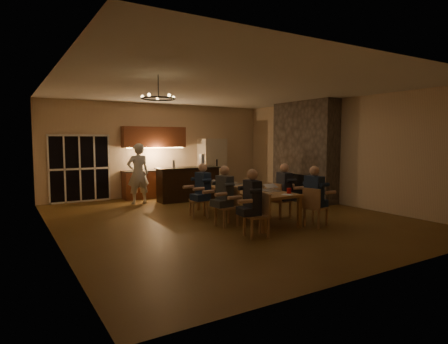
% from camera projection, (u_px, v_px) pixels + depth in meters
% --- Properties ---
extents(floor, '(9.00, 9.00, 0.00)m').
position_uv_depth(floor, '(227.00, 218.00, 9.43)').
color(floor, brown).
rests_on(floor, ground).
extents(back_wall, '(8.00, 0.04, 3.20)m').
position_uv_depth(back_wall, '(160.00, 150.00, 13.14)').
color(back_wall, beige).
rests_on(back_wall, ground).
extents(left_wall, '(0.04, 9.00, 3.20)m').
position_uv_depth(left_wall, '(51.00, 159.00, 7.22)').
color(left_wall, beige).
rests_on(left_wall, ground).
extents(right_wall, '(0.04, 9.00, 3.20)m').
position_uv_depth(right_wall, '(340.00, 152.00, 11.36)').
color(right_wall, beige).
rests_on(right_wall, ground).
extents(ceiling, '(8.00, 9.00, 0.04)m').
position_uv_depth(ceiling, '(228.00, 88.00, 9.15)').
color(ceiling, white).
rests_on(ceiling, back_wall).
extents(french_doors, '(1.86, 0.08, 2.10)m').
position_uv_depth(french_doors, '(80.00, 169.00, 11.75)').
color(french_doors, black).
rests_on(french_doors, ground).
extents(fireplace, '(0.58, 2.50, 3.20)m').
position_uv_depth(fireplace, '(304.00, 151.00, 12.22)').
color(fireplace, '#63574D').
rests_on(fireplace, ground).
extents(kitchenette, '(2.24, 0.68, 2.40)m').
position_uv_depth(kitchenette, '(155.00, 162.00, 12.75)').
color(kitchenette, brown).
rests_on(kitchenette, ground).
extents(refrigerator, '(0.90, 0.68, 2.00)m').
position_uv_depth(refrigerator, '(212.00, 166.00, 13.86)').
color(refrigerator, beige).
rests_on(refrigerator, ground).
extents(dining_table, '(1.10, 3.14, 0.75)m').
position_uv_depth(dining_table, '(243.00, 203.00, 9.39)').
color(dining_table, '#AB7944').
rests_on(dining_table, ground).
extents(bar_island, '(2.07, 0.75, 1.08)m').
position_uv_depth(bar_island, '(188.00, 184.00, 12.05)').
color(bar_island, black).
rests_on(bar_island, ground).
extents(chair_left_near, '(0.51, 0.51, 0.89)m').
position_uv_depth(chair_left_near, '(256.00, 215.00, 7.54)').
color(chair_left_near, '#A37551').
rests_on(chair_left_near, ground).
extents(chair_left_mid, '(0.45, 0.45, 0.89)m').
position_uv_depth(chair_left_mid, '(226.00, 207.00, 8.52)').
color(chair_left_mid, '#A37551').
rests_on(chair_left_mid, ground).
extents(chair_left_far, '(0.54, 0.54, 0.89)m').
position_uv_depth(chair_left_far, '(199.00, 200.00, 9.47)').
color(chair_left_far, '#A37551').
rests_on(chair_left_far, ground).
extents(chair_right_near, '(0.54, 0.54, 0.89)m').
position_uv_depth(chair_right_near, '(316.00, 207.00, 8.46)').
color(chair_right_near, '#A37551').
rests_on(chair_right_near, ground).
extents(chair_right_mid, '(0.49, 0.49, 0.89)m').
position_uv_depth(chair_right_mid, '(280.00, 200.00, 9.41)').
color(chair_right_mid, '#A37551').
rests_on(chair_right_mid, ground).
extents(chair_right_far, '(0.54, 0.54, 0.89)m').
position_uv_depth(chair_right_far, '(255.00, 194.00, 10.40)').
color(chair_right_far, '#A37551').
rests_on(chair_right_far, ground).
extents(person_left_near, '(0.68, 0.68, 1.38)m').
position_uv_depth(person_left_near, '(252.00, 203.00, 7.56)').
color(person_left_near, '#262731').
rests_on(person_left_near, ground).
extents(person_right_near, '(0.64, 0.64, 1.38)m').
position_uv_depth(person_right_near, '(314.00, 196.00, 8.45)').
color(person_right_near, '#1C2947').
rests_on(person_right_near, ground).
extents(person_left_mid, '(0.66, 0.66, 1.38)m').
position_uv_depth(person_left_mid, '(225.00, 196.00, 8.53)').
color(person_left_mid, '#3D4348').
rests_on(person_left_mid, ground).
extents(person_right_mid, '(0.70, 0.70, 1.38)m').
position_uv_depth(person_right_mid, '(284.00, 191.00, 9.35)').
color(person_right_mid, '#262731').
rests_on(person_right_mid, ground).
extents(person_left_far, '(0.65, 0.65, 1.38)m').
position_uv_depth(person_left_far, '(203.00, 191.00, 9.41)').
color(person_left_far, '#1C2947').
rests_on(person_left_far, ground).
extents(standing_person, '(0.68, 0.45, 1.86)m').
position_uv_depth(standing_person, '(138.00, 174.00, 11.45)').
color(standing_person, silver).
rests_on(standing_person, ground).
extents(chandelier, '(0.65, 0.65, 0.03)m').
position_uv_depth(chandelier, '(158.00, 99.00, 7.14)').
color(chandelier, black).
rests_on(chandelier, ceiling).
extents(laptop_a, '(0.38, 0.35, 0.23)m').
position_uv_depth(laptop_a, '(264.00, 189.00, 8.31)').
color(laptop_a, silver).
rests_on(laptop_a, dining_table).
extents(laptop_b, '(0.32, 0.28, 0.23)m').
position_uv_depth(laptop_b, '(273.00, 187.00, 8.78)').
color(laptop_b, silver).
rests_on(laptop_b, dining_table).
extents(laptop_c, '(0.34, 0.31, 0.23)m').
position_uv_depth(laptop_c, '(234.00, 184.00, 9.27)').
color(laptop_c, silver).
rests_on(laptop_c, dining_table).
extents(laptop_d, '(0.37, 0.33, 0.23)m').
position_uv_depth(laptop_d, '(253.00, 184.00, 9.42)').
color(laptop_d, silver).
rests_on(laptop_d, dining_table).
extents(laptop_e, '(0.35, 0.32, 0.23)m').
position_uv_depth(laptop_e, '(215.00, 180.00, 10.15)').
color(laptop_e, silver).
rests_on(laptop_e, dining_table).
extents(laptop_f, '(0.42, 0.40, 0.23)m').
position_uv_depth(laptop_f, '(231.00, 180.00, 10.33)').
color(laptop_f, silver).
rests_on(laptop_f, dining_table).
extents(mug_front, '(0.09, 0.09, 0.10)m').
position_uv_depth(mug_front, '(250.00, 189.00, 8.91)').
color(mug_front, silver).
rests_on(mug_front, dining_table).
extents(mug_mid, '(0.09, 0.09, 0.10)m').
position_uv_depth(mug_mid, '(235.00, 184.00, 9.86)').
color(mug_mid, silver).
rests_on(mug_mid, dining_table).
extents(mug_back, '(0.09, 0.09, 0.10)m').
position_uv_depth(mug_back, '(215.00, 184.00, 9.85)').
color(mug_back, silver).
rests_on(mug_back, dining_table).
extents(redcup_near, '(0.10, 0.10, 0.12)m').
position_uv_depth(redcup_near, '(289.00, 191.00, 8.49)').
color(redcup_near, '#AF0C0B').
rests_on(redcup_near, dining_table).
extents(redcup_mid, '(0.10, 0.10, 0.12)m').
position_uv_depth(redcup_mid, '(219.00, 185.00, 9.53)').
color(redcup_mid, '#AF0C0B').
rests_on(redcup_mid, dining_table).
extents(redcup_far, '(0.10, 0.10, 0.12)m').
position_uv_depth(redcup_far, '(222.00, 180.00, 10.61)').
color(redcup_far, '#AF0C0B').
rests_on(redcup_far, dining_table).
extents(can_silver, '(0.06, 0.06, 0.12)m').
position_uv_depth(can_silver, '(262.00, 189.00, 8.84)').
color(can_silver, '#B2B2B7').
rests_on(can_silver, dining_table).
extents(can_cola, '(0.07, 0.07, 0.12)m').
position_uv_depth(can_cola, '(213.00, 181.00, 10.44)').
color(can_cola, '#3F0F0C').
rests_on(can_cola, dining_table).
extents(can_right, '(0.07, 0.07, 0.12)m').
position_uv_depth(can_right, '(248.00, 184.00, 9.75)').
color(can_right, '#B2B2B7').
rests_on(can_right, dining_table).
extents(plate_near, '(0.23, 0.23, 0.02)m').
position_uv_depth(plate_near, '(271.00, 190.00, 9.02)').
color(plate_near, silver).
rests_on(plate_near, dining_table).
extents(plate_left, '(0.28, 0.28, 0.02)m').
position_uv_depth(plate_left, '(253.00, 193.00, 8.43)').
color(plate_left, silver).
rests_on(plate_left, dining_table).
extents(plate_far, '(0.26, 0.26, 0.02)m').
position_uv_depth(plate_far, '(241.00, 184.00, 10.22)').
color(plate_far, silver).
rests_on(plate_far, dining_table).
extents(notepad, '(0.24, 0.27, 0.01)m').
position_uv_depth(notepad, '(287.00, 195.00, 8.25)').
color(notepad, white).
rests_on(notepad, dining_table).
extents(bar_bottle, '(0.07, 0.07, 0.24)m').
position_uv_depth(bar_bottle, '(174.00, 164.00, 11.77)').
color(bar_bottle, '#99999E').
rests_on(bar_bottle, bar_island).
extents(bar_blender, '(0.15, 0.15, 0.41)m').
position_uv_depth(bar_blender, '(202.00, 160.00, 12.29)').
color(bar_blender, silver).
rests_on(bar_blender, bar_island).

